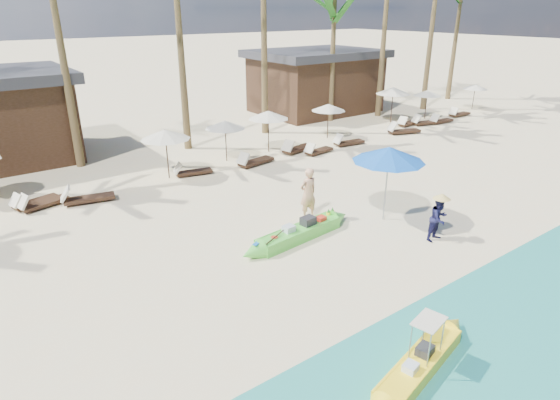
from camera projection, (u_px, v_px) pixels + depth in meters
ground at (334, 268)px, 13.62m from camera, size 240.00×240.00×0.00m
wet_sand_strip at (494, 366)px, 9.89m from camera, size 240.00×4.50×0.01m
green_canoe at (299, 233)px, 15.26m from camera, size 5.20×0.99×0.66m
yellow_canoe at (420, 364)px, 9.67m from camera, size 4.56×1.29×1.20m
tourist at (308, 193)px, 16.51m from camera, size 0.71×0.48×1.90m
vendor_green at (439, 219)px, 15.02m from camera, size 0.75×0.60×1.50m
blue_umbrella at (389, 154)px, 15.85m from camera, size 2.49×2.49×2.68m
lounger_4_left at (33, 201)px, 17.80m from camera, size 1.82×0.98×0.59m
lounger_4_right at (41, 203)px, 17.64m from camera, size 1.91×1.00×0.62m
resort_parasol_5 at (165, 134)px, 20.08m from camera, size 2.14×2.14×2.21m
lounger_5_left at (85, 198)px, 18.10m from camera, size 2.03×1.00×0.66m
resort_parasol_6 at (225, 125)px, 22.48m from camera, size 1.96×1.96×2.02m
lounger_6_left at (191, 171)px, 21.08m from camera, size 1.79×0.89×0.58m
lounger_6_right at (254, 161)px, 22.42m from camera, size 2.03×0.90×0.67m
resort_parasol_7 at (268, 115)px, 23.90m from camera, size 2.10×2.10×2.17m
lounger_7_left at (296, 148)px, 24.45m from camera, size 2.09×1.00×0.68m
lounger_7_right at (317, 150)px, 24.18m from camera, size 1.78×0.74×0.59m
resort_parasol_8 at (328, 107)px, 26.47m from camera, size 1.94×1.94×2.00m
lounger_8_left at (347, 142)px, 25.68m from camera, size 1.87×0.81×0.61m
resort_parasol_9 at (393, 91)px, 30.20m from camera, size 2.22×2.22×2.29m
lounger_9_left at (402, 130)px, 28.02m from camera, size 2.09×1.26×0.68m
lounger_9_right at (408, 123)px, 29.95m from camera, size 1.82×0.73×0.60m
resort_parasol_10 at (427, 93)px, 31.30m from camera, size 1.87×1.87×1.93m
lounger_10_left at (425, 122)px, 30.13m from camera, size 2.00×1.07×0.65m
lounger_10_right at (441, 120)px, 30.61m from camera, size 1.80×0.65×0.60m
resort_parasol_11 at (475, 87)px, 34.30m from camera, size 1.79×1.79×1.84m
lounger_11_left at (459, 114)px, 32.53m from camera, size 1.84×0.61×0.62m
palm_6 at (335, 7)px, 28.78m from camera, size 2.08×2.08×8.51m
pavilion_east at (315, 81)px, 33.48m from camera, size 8.80×6.60×4.30m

